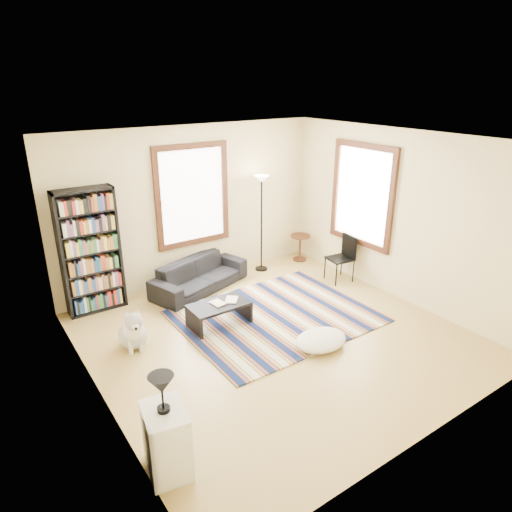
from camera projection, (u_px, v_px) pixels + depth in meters
floor at (275, 339)px, 6.69m from camera, size 5.00×5.00×0.10m
ceiling at (279, 136)px, 5.62m from camera, size 5.00×5.00×0.10m
wall_back at (191, 206)px, 8.11m from camera, size 5.00×0.10×2.80m
wall_front at (443, 326)px, 4.20m from camera, size 5.00×0.10×2.80m
wall_left at (84, 294)px, 4.81m from camera, size 0.10×5.00×2.80m
wall_right at (401, 216)px, 7.50m from camera, size 0.10×5.00×2.80m
window_back at (192, 195)px, 7.97m from camera, size 1.20×0.06×1.60m
window_right at (362, 195)px, 7.99m from camera, size 0.06×1.20×1.60m
rug at (275, 316)px, 7.20m from camera, size 2.91×2.33×0.02m
sofa at (199, 275)px, 8.06m from camera, size 1.24×1.95×0.53m
bookshelf at (90, 252)px, 7.09m from camera, size 0.90×0.30×2.00m
coffee_table at (219, 314)px, 6.91m from camera, size 1.03×0.82×0.36m
book_a at (213, 305)px, 6.78m from camera, size 0.25×0.19×0.02m
book_b at (226, 299)px, 6.96m from camera, size 0.29×0.30×0.02m
floor_cushion at (321, 340)px, 6.39m from camera, size 0.81×0.63×0.20m
floor_lamp at (261, 224)px, 8.64m from camera, size 0.39×0.39×1.86m
side_table at (300, 248)px, 9.34m from camera, size 0.49×0.49×0.54m
folding_chair at (340, 259)px, 8.35m from camera, size 0.47×0.45×0.86m
white_cabinet at (167, 441)px, 4.28m from camera, size 0.47×0.56×0.70m
table_lamp at (162, 394)px, 4.08m from camera, size 0.26×0.26×0.38m
dog at (132, 327)px, 6.30m from camera, size 0.54×0.68×0.62m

